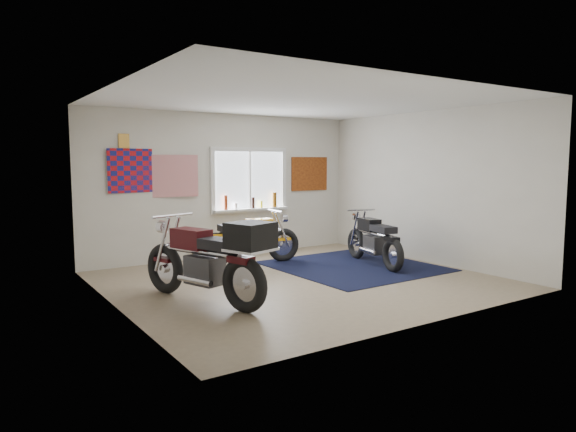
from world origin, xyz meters
TOP-DOWN VIEW (x-y plane):
  - ground at (0.00, 0.00)m, footprint 5.50×5.50m
  - room_shell at (0.00, 0.00)m, footprint 5.50×5.50m
  - navy_rug at (1.36, 0.37)m, footprint 2.54×2.64m
  - window_assembly at (0.50, 2.47)m, footprint 1.66×0.17m
  - oil_bottles at (0.59, 2.40)m, footprint 1.16×0.09m
  - flag_display at (-1.90, 2.48)m, footprint 1.60×0.10m
  - triumph_poster at (1.95, 2.48)m, footprint 0.90×0.03m
  - yellow_triumph at (-0.04, 1.50)m, footprint 1.89×0.57m
  - black_chrome_bike at (1.75, 0.28)m, footprint 0.66×1.83m
  - maroon_tourer at (-1.70, -0.45)m, footprint 1.06×2.15m

SIDE VIEW (x-z plane):
  - ground at x=0.00m, z-range 0.00..0.00m
  - navy_rug at x=1.36m, z-range 0.00..0.01m
  - black_chrome_bike at x=1.75m, z-range -0.06..0.89m
  - yellow_triumph at x=-0.04m, z-range -0.06..0.89m
  - maroon_tourer at x=-1.70m, z-range 0.02..1.13m
  - oil_bottles at x=0.59m, z-range 0.88..1.18m
  - window_assembly at x=0.50m, z-range 0.74..2.00m
  - triumph_poster at x=1.95m, z-range 1.20..1.90m
  - room_shell at x=0.00m, z-range -1.11..4.39m
  - flag_display at x=-1.90m, z-range 1.56..2.73m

